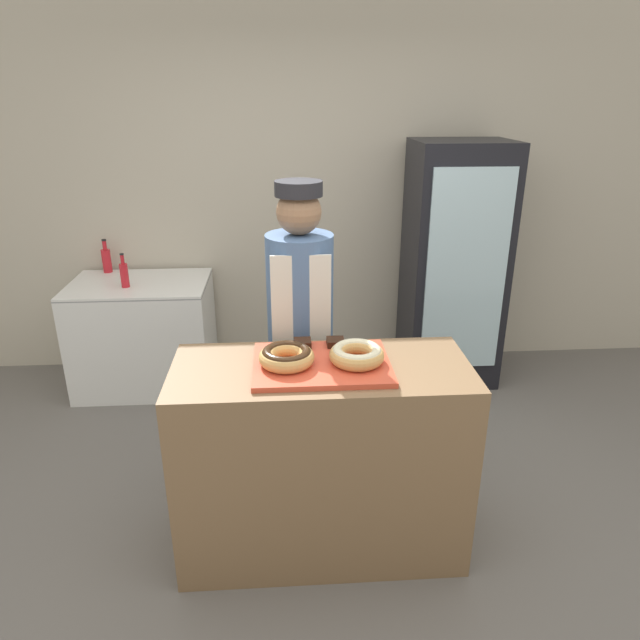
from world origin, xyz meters
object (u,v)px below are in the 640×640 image
Objects in this scene: chest_freezer at (144,334)px; bottle_red_b at (107,260)px; beverage_fridge at (454,266)px; donut_light_glaze at (357,354)px; brownie_back_left at (302,343)px; donut_chocolate_glaze at (287,356)px; baker_person at (301,334)px; brownie_back_right at (335,342)px; serving_tray at (322,364)px; bottle_red at (124,274)px.

chest_freezer is 3.86× the size of bottle_red_b.
beverage_fridge is 1.82× the size of chest_freezer.
donut_light_glaze is 3.01× the size of brownie_back_left.
beverage_fridge reaches higher than chest_freezer.
donut_chocolate_glaze is at bearing -59.14° from chest_freezer.
bottle_red_b is (-1.41, 1.50, 0.00)m from baker_person.
bottle_red_b is at bearing 130.23° from brownie_back_right.
brownie_back_left is (-0.08, 0.17, 0.03)m from serving_tray.
brownie_back_left is at bearing -51.19° from bottle_red.
brownie_back_left is at bearing -90.38° from baker_person.
brownie_back_left is (0.08, 0.18, -0.02)m from donut_chocolate_glaze.
bottle_red is (-1.26, 1.64, -0.07)m from serving_tray.
brownie_back_left is at bearing 141.14° from donut_light_glaze.
donut_light_glaze is at bearing -67.75° from brownie_back_right.
donut_chocolate_glaze is at bearing -174.02° from serving_tray.
serving_tray is 0.19m from brownie_back_right.
brownie_back_left reaches higher than serving_tray.
chest_freezer is (-1.04, 1.75, -0.62)m from donut_chocolate_glaze.
donut_light_glaze reaches higher than bottle_red.
donut_chocolate_glaze is 0.30m from donut_light_glaze.
donut_light_glaze is 2.60m from bottle_red_b.
chest_freezer is at bearing 179.83° from beverage_fridge.
serving_tray is 0.52m from baker_person.
serving_tray is 7.45× the size of brownie_back_right.
brownie_back_left is 1.00× the size of brownie_back_right.
brownie_back_left and brownie_back_right have the same top height.
serving_tray is 0.35× the size of baker_person.
brownie_back_right is 1.99m from bottle_red.
donut_light_glaze is at bearing -5.98° from serving_tray.
serving_tray is at bearing -122.37° from beverage_fridge.
baker_person is 1.73m from chest_freezer.
brownie_back_right is (0.15, 0.00, 0.00)m from brownie_back_left.
serving_tray is at bearing -53.61° from bottle_red_b.
bottle_red reaches higher than serving_tray.
brownie_back_left is 0.05× the size of baker_person.
beverage_fridge is (0.94, 1.74, -0.14)m from donut_light_glaze.
brownie_back_left is 0.35m from baker_person.
serving_tray is 2.07m from bottle_red.
serving_tray is at bearing -81.71° from baker_person.
donut_chocolate_glaze is 0.54m from baker_person.
brownie_back_right is 0.33× the size of bottle_red.
bottle_red reaches higher than brownie_back_left.
brownie_back_right is 0.32× the size of bottle_red_b.
beverage_fridge is (1.17, 1.56, -0.11)m from brownie_back_left.
beverage_fridge reaches higher than bottle_red_b.
baker_person is at bearing 98.29° from serving_tray.
bottle_red_b is (-1.56, 1.84, -0.09)m from brownie_back_right.
donut_light_glaze is at bearing -118.42° from beverage_fridge.
donut_light_glaze is at bearing -38.86° from brownie_back_left.
baker_person is (0.08, 0.52, -0.12)m from donut_chocolate_glaze.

